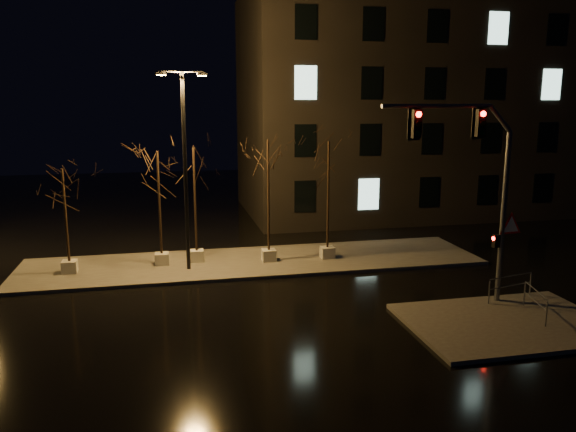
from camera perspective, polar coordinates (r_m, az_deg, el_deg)
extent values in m
plane|color=black|center=(21.78, -0.97, -9.18)|extent=(90.00, 90.00, 0.00)
cube|color=#484540|center=(27.37, -3.43, -4.69)|extent=(22.00, 5.00, 0.15)
cube|color=#484540|center=(21.47, 21.38, -10.10)|extent=(7.00, 5.00, 0.15)
cube|color=black|center=(42.03, 13.33, 10.90)|extent=(25.00, 12.00, 15.00)
cube|color=beige|center=(27.20, -21.30, -4.81)|extent=(0.65, 0.65, 0.55)
cylinder|color=black|center=(26.67, -21.66, 0.05)|extent=(0.11, 0.11, 4.15)
cube|color=beige|center=(27.28, -12.69, -4.25)|extent=(0.65, 0.65, 0.55)
cylinder|color=black|center=(26.69, -12.94, 1.29)|extent=(0.11, 0.11, 4.80)
cube|color=beige|center=(27.49, -9.25, -4.00)|extent=(0.65, 0.65, 0.55)
cylinder|color=black|center=(26.90, -9.43, 1.63)|extent=(0.11, 0.11, 4.92)
cube|color=beige|center=(27.24, -1.96, -4.00)|extent=(0.65, 0.65, 0.55)
cylinder|color=black|center=(26.61, -2.00, 2.08)|extent=(0.11, 0.11, 5.29)
cube|color=beige|center=(27.82, 4.02, -3.69)|extent=(0.65, 0.65, 0.55)
cylinder|color=black|center=(27.22, 4.10, 2.13)|extent=(0.11, 0.11, 5.17)
cylinder|color=slate|center=(22.62, 21.00, -0.22)|extent=(0.19, 0.19, 6.49)
cylinder|color=slate|center=(20.40, 15.00, 10.73)|extent=(4.32, 0.60, 0.15)
cube|color=black|center=(21.42, 18.95, 8.92)|extent=(0.35, 0.27, 0.97)
cube|color=black|center=(19.98, 12.90, 9.11)|extent=(0.35, 0.27, 0.97)
cube|color=black|center=(22.65, 20.38, -2.40)|extent=(0.26, 0.22, 0.49)
cone|color=red|center=(22.85, 21.66, -0.99)|extent=(1.12, 0.15, 1.13)
sphere|color=#FF0C07|center=(22.22, 21.72, 9.64)|extent=(0.19, 0.19, 0.19)
cylinder|color=black|center=(25.50, -10.38, 4.27)|extent=(0.18, 0.18, 8.84)
cylinder|color=black|center=(25.35, -10.75, 14.23)|extent=(1.94, 0.35, 0.09)
cube|color=#FFA832|center=(25.21, -12.78, 13.86)|extent=(0.47, 0.31, 0.18)
cube|color=#FFA832|center=(25.50, -8.72, 13.98)|extent=(0.47, 0.31, 0.18)
cylinder|color=slate|center=(22.84, 19.76, -7.30)|extent=(0.05, 0.05, 0.89)
cylinder|color=slate|center=(24.39, 23.40, -6.39)|extent=(0.05, 0.05, 0.89)
cylinder|color=slate|center=(23.46, 21.73, -5.68)|extent=(2.13, 0.55, 0.04)
cylinder|color=slate|center=(23.58, 21.66, -6.60)|extent=(2.13, 0.55, 0.04)
cylinder|color=slate|center=(21.32, 24.78, -9.02)|extent=(0.05, 0.05, 0.90)
cylinder|color=slate|center=(23.06, 22.89, -7.34)|extent=(0.05, 0.05, 0.90)
cylinder|color=slate|center=(22.03, 23.90, -6.92)|extent=(0.53, 1.95, 0.04)
cylinder|color=slate|center=(22.15, 23.82, -7.91)|extent=(0.53, 1.95, 0.04)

